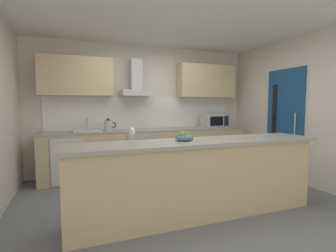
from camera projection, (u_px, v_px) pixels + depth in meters
ground at (180, 201)px, 3.70m from camera, size 5.61×4.70×0.02m
ceiling at (181, 16)px, 3.48m from camera, size 5.61×4.70×0.02m
wall_back at (144, 109)px, 5.38m from camera, size 5.61×0.12×2.60m
wall_right at (304, 110)px, 4.43m from camera, size 0.12×4.70×2.60m
backsplash_tile at (145, 112)px, 5.31m from camera, size 3.92×0.02×0.66m
counter_back at (150, 152)px, 5.09m from camera, size 4.06×0.60×0.90m
counter_island at (197, 178)px, 3.14m from camera, size 3.22×0.64×0.95m
upper_cabinets at (147, 79)px, 5.11m from camera, size 4.00×0.32×0.70m
side_door at (284, 124)px, 4.75m from camera, size 0.08×0.85×2.05m
oven at (139, 152)px, 4.98m from camera, size 0.60×0.62×0.80m
refrigerator at (68, 159)px, 4.53m from camera, size 0.58×0.60×0.85m
microwave at (215, 120)px, 5.51m from camera, size 0.50×0.38×0.30m
sink at (88, 130)px, 4.62m from camera, size 0.50×0.40×0.26m
kettle at (108, 126)px, 4.70m from camera, size 0.29×0.15×0.24m
range_hood at (136, 85)px, 4.99m from camera, size 0.62×0.45×0.72m
wine_glass at (132, 132)px, 2.88m from camera, size 0.08×0.08×0.18m
fruit_bowl at (184, 137)px, 3.08m from camera, size 0.22×0.22×0.13m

